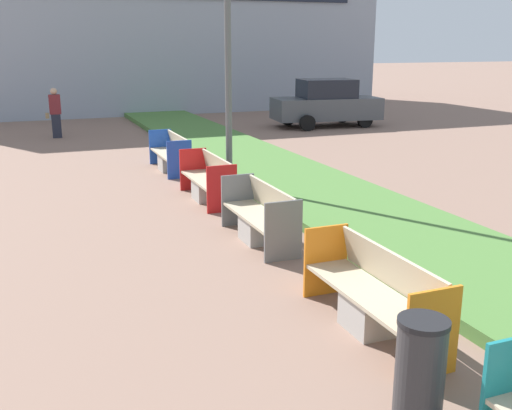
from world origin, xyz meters
TOP-DOWN VIEW (x-y plane):
  - planter_grass_strip at (3.20, 12.00)m, footprint 2.80×120.00m
  - building_backdrop at (4.00, 33.41)m, footprint 21.59×8.60m
  - bench_orange_frame at (0.94, 7.10)m, footprint 0.65×2.25m
  - bench_grey_frame at (0.94, 10.58)m, footprint 0.65×2.06m
  - bench_red_frame at (0.94, 13.52)m, footprint 0.65×2.09m
  - bench_blue_frame at (0.94, 16.81)m, footprint 0.65×2.11m
  - litter_bin at (0.37, 5.48)m, footprint 0.45×0.45m
  - street_lamp_post at (1.55, 13.92)m, footprint 0.24×0.44m
  - pedestrian_walking at (-1.46, 23.80)m, footprint 0.53×0.24m
  - parked_car_distant at (8.76, 22.95)m, footprint 4.39×2.29m

SIDE VIEW (x-z plane):
  - planter_grass_strip at x=3.20m, z-range 0.00..0.18m
  - bench_grey_frame at x=0.94m, z-range -0.10..0.84m
  - bench_red_frame at x=0.94m, z-range -0.10..0.84m
  - bench_blue_frame at x=0.94m, z-range -0.10..0.84m
  - bench_orange_frame at x=0.94m, z-range -0.10..0.84m
  - litter_bin at x=0.37m, z-range 0.00..0.96m
  - pedestrian_walking at x=-1.46m, z-range 0.02..1.75m
  - parked_car_distant at x=8.76m, z-range -0.02..1.84m
  - street_lamp_post at x=1.55m, z-range 0.38..7.52m
  - building_backdrop at x=4.00m, z-range 0.00..10.46m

